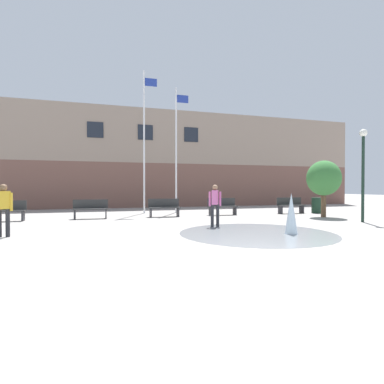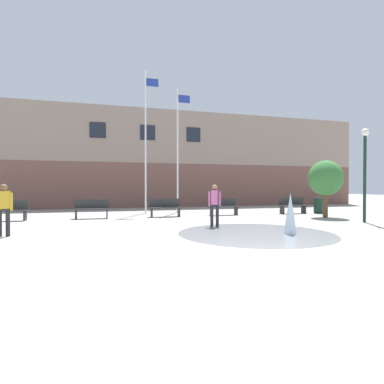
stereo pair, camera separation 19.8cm
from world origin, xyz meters
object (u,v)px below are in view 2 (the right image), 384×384
Objects in this scene: lamp_post_right_lane at (365,161)px; street_tree_near_building at (326,178)px; park_bench_left_of_flagpoles at (8,210)px; flagpole_left at (146,138)px; park_bench_near_trashcan at (223,206)px; park_bench_under_left_flagpole at (92,209)px; teen_by_trashcan at (4,206)px; flagpole_right at (178,146)px; trash_can at (319,205)px; park_bench_under_right_flagpole at (165,207)px; park_bench_far_right at (292,205)px; adult_watching at (215,202)px.

street_tree_near_building is (-0.10, 2.27, -0.66)m from lamp_post_right_lane.
park_bench_left_of_flagpoles is 0.20× the size of flagpole_left.
flagpole_left is at bearing 149.24° from park_bench_near_trashcan.
park_bench_under_left_flagpole is 0.40× the size of lamp_post_right_lane.
lamp_post_right_lane is at bearing -87.60° from street_tree_near_building.
teen_by_trashcan is 10.45m from flagpole_right.
flagpole_right is (8.29, 2.43, 3.45)m from park_bench_left_of_flagpoles.
park_bench_left_of_flagpoles is at bearing 162.59° from lamp_post_right_lane.
park_bench_left_of_flagpoles is at bearing -159.15° from flagpole_left.
flagpole_left is at bearing 164.02° from trash_can.
park_bench_left_of_flagpoles and park_bench_under_left_flagpole have the same top height.
park_bench_under_right_flagpole is at bearing 148.48° from lamp_post_right_lane.
park_bench_far_right is 7.51m from adult_watching.
flagpole_left is (2.86, 2.31, 3.86)m from park_bench_under_left_flagpole.
park_bench_left_of_flagpoles is 1.78× the size of trash_can.
park_bench_far_right is 1.59m from trash_can.
park_bench_near_trashcan reaches higher than trash_can.
lamp_post_right_lane is (6.61, -0.39, 1.66)m from adult_watching.
park_bench_left_of_flagpoles and park_bench_near_trashcan have the same top height.
flagpole_left is (-1.79, 6.68, 3.40)m from adult_watching.
lamp_post_right_lane is (11.27, -4.76, 2.11)m from park_bench_under_left_flagpole.
flagpole_right is (0.10, 6.68, 3.00)m from adult_watching.
teen_by_trashcan is at bearing -140.46° from park_bench_under_right_flagpole.
flagpole_left is 1.94m from flagpole_right.
park_bench_near_trashcan is 0.22× the size of flagpole_right.
park_bench_left_of_flagpoles is 0.22× the size of flagpole_right.
flagpole_right is 8.86m from trash_can.
park_bench_under_left_flagpole is 1.01× the size of teen_by_trashcan.
park_bench_far_right is 0.56× the size of street_tree_near_building.
teen_by_trashcan is at bearing -125.70° from flagpole_left.
teen_by_trashcan is (-13.12, -4.66, 0.45)m from park_bench_far_right.
park_bench_left_of_flagpoles is at bearing -179.24° from park_bench_under_right_flagpole.
teen_by_trashcan is at bearing -74.99° from park_bench_left_of_flagpoles.
park_bench_under_right_flagpole is 4.51m from adult_watching.
street_tree_near_building is (8.31, -4.80, -2.40)m from flagpole_left.
adult_watching is at bearing -90.87° from flagpole_right.
park_bench_under_left_flagpole reaches higher than trash_can.
street_tree_near_building is (6.51, 1.89, 1.00)m from adult_watching.
park_bench_left_of_flagpoles is 3.53m from park_bench_under_left_flagpole.
flagpole_right reaches higher than street_tree_near_building.
flagpole_left reaches higher than trash_can.
park_bench_left_of_flagpoles and park_bench_under_right_flagpole have the same top height.
park_bench_under_left_flagpole is 1.00× the size of park_bench_under_right_flagpole.
park_bench_near_trashcan is 1.00× the size of park_bench_far_right.
park_bench_left_of_flagpoles is at bearing 170.86° from street_tree_near_building.
adult_watching reaches higher than park_bench_under_left_flagpole.
park_bench_under_left_flagpole is 0.20× the size of flagpole_left.
flagpole_left reaches higher than park_bench_near_trashcan.
park_bench_under_left_flagpole is 6.73m from park_bench_near_trashcan.
park_bench_left_of_flagpoles is 1.00× the size of park_bench_under_left_flagpole.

